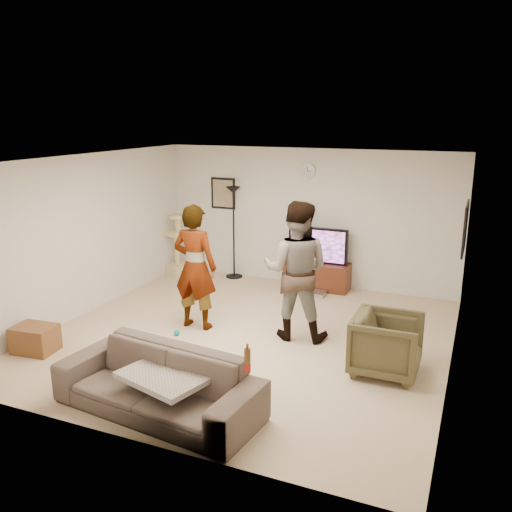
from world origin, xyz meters
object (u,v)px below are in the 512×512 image
at_px(beer_bottle, 247,361).
at_px(tv_stand, 317,275).
at_px(side_table, 35,339).
at_px(floor_lamp, 234,233).
at_px(person_left, 195,267).
at_px(sofa, 158,383).
at_px(armchair, 387,344).
at_px(person_right, 296,271).
at_px(tv, 318,245).
at_px(cat_tree, 177,244).

bearing_deg(beer_bottle, tv_stand, 98.40).
bearing_deg(side_table, floor_lamp, 76.29).
xyz_separation_m(person_left, side_table, (-1.56, -1.61, -0.75)).
bearing_deg(person_left, sofa, 109.07).
xyz_separation_m(tv_stand, armchair, (1.73, -2.86, 0.13)).
bearing_deg(armchair, tv_stand, 31.25).
distance_m(person_right, beer_bottle, 2.50).
distance_m(tv_stand, person_left, 2.79).
height_order(person_right, sofa, person_right).
height_order(person_right, beer_bottle, person_right).
distance_m(person_left, person_right, 1.49).
relative_size(person_right, side_table, 3.61).
relative_size(person_left, person_right, 0.95).
relative_size(floor_lamp, person_right, 0.90).
distance_m(floor_lamp, person_right, 3.05).
bearing_deg(tv, beer_bottle, -81.60).
xyz_separation_m(tv, person_right, (0.35, -2.23, 0.17)).
bearing_deg(person_right, armchair, 147.38).
bearing_deg(cat_tree, tv_stand, 3.67).
relative_size(floor_lamp, beer_bottle, 7.02).
xyz_separation_m(tv, sofa, (-0.35, -4.70, -0.48)).
xyz_separation_m(tv_stand, person_right, (0.35, -2.23, 0.74)).
relative_size(beer_bottle, armchair, 0.31).
xyz_separation_m(beer_bottle, side_table, (-3.38, 0.63, -0.60)).
bearing_deg(beer_bottle, cat_tree, 127.86).
relative_size(floor_lamp, armchair, 2.15).
distance_m(floor_lamp, side_table, 4.29).
distance_m(person_right, side_table, 3.64).
relative_size(person_right, sofa, 0.87).
bearing_deg(tv, person_right, -81.19).
height_order(sofa, armchair, armchair).
bearing_deg(sofa, side_table, 171.33).
height_order(sofa, side_table, sofa).
bearing_deg(tv_stand, cat_tree, -176.33).
bearing_deg(side_table, armchair, 15.31).
height_order(floor_lamp, armchair, floor_lamp).
xyz_separation_m(sofa, armchair, (2.08, 1.84, 0.04)).
xyz_separation_m(floor_lamp, person_left, (0.56, -2.50, 0.05)).
relative_size(person_left, beer_bottle, 7.42).
height_order(cat_tree, sofa, cat_tree).
bearing_deg(floor_lamp, tv, -1.53).
xyz_separation_m(cat_tree, person_left, (1.69, -2.28, 0.32)).
height_order(tv, cat_tree, cat_tree).
relative_size(armchair, side_table, 1.51).
height_order(beer_bottle, armchair, beer_bottle).
bearing_deg(person_left, tv, -114.93).
relative_size(cat_tree, armchair, 1.48).
xyz_separation_m(tv, person_left, (-1.13, -2.46, 0.12)).
height_order(tv_stand, floor_lamp, floor_lamp).
bearing_deg(person_right, tv, -89.50).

